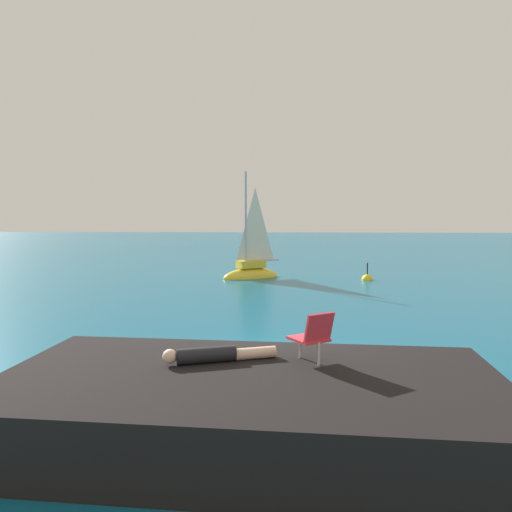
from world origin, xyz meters
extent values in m
plane|color=#0F5675|center=(0.00, 0.00, 0.00)|extent=(160.00, 160.00, 0.00)
cube|color=black|center=(-0.43, -3.52, 0.47)|extent=(7.30, 4.08, 0.94)
cube|color=black|center=(-3.14, -1.34, 0.00)|extent=(1.39, 1.36, 0.83)
cube|color=black|center=(-1.81, -1.49, 0.00)|extent=(2.09, 1.87, 1.17)
ellipsoid|color=yellow|center=(-1.47, 14.46, 0.00)|extent=(3.17, 2.50, 1.06)
cube|color=yellow|center=(-1.47, 14.46, 0.70)|extent=(1.53, 1.33, 0.35)
cylinder|color=#B7B7BC|center=(-1.71, 14.31, 2.93)|extent=(0.12, 0.12, 4.80)
cylinder|color=#B2B2B7|center=(-0.89, 14.81, 0.86)|extent=(1.69, 1.07, 0.09)
pyramid|color=silver|center=(-1.26, 14.59, 2.74)|extent=(1.34, 0.85, 3.65)
cylinder|color=black|center=(-1.13, -3.02, 1.06)|extent=(0.93, 0.51, 0.24)
cylinder|color=beige|center=(-0.42, -2.78, 1.03)|extent=(0.72, 0.39, 0.18)
sphere|color=beige|center=(-1.65, -3.19, 1.08)|extent=(0.22, 0.22, 0.22)
cube|color=#E03342|center=(0.42, -2.87, 1.29)|extent=(0.69, 0.70, 0.04)
cube|color=#E03342|center=(0.57, -3.08, 1.52)|extent=(0.48, 0.39, 0.45)
cylinder|color=silver|center=(0.31, -2.69, 1.12)|extent=(0.04, 0.04, 0.35)
cylinder|color=silver|center=(0.57, -3.08, 1.12)|extent=(0.04, 0.04, 0.35)
sphere|color=yellow|center=(4.28, 13.92, 0.00)|extent=(0.56, 0.56, 0.56)
cylinder|color=black|center=(4.28, 13.92, 0.55)|extent=(0.06, 0.06, 0.60)
camera|label=1|loc=(-0.02, -10.32, 3.18)|focal=34.66mm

